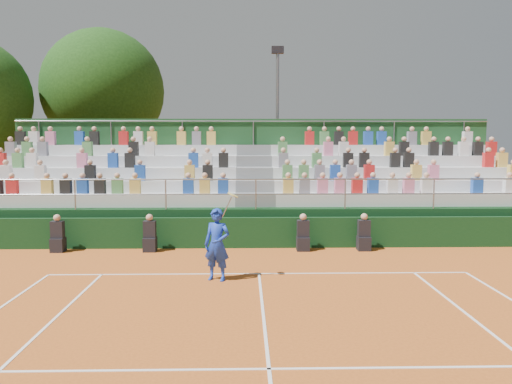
{
  "coord_description": "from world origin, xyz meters",
  "views": [
    {
      "loc": [
        -0.36,
        -12.8,
        3.49
      ],
      "look_at": [
        0.0,
        3.5,
        1.8
      ],
      "focal_mm": 35.0,
      "sensor_mm": 36.0,
      "label": 1
    }
  ],
  "objects": [
    {
      "name": "ground",
      "position": [
        0.0,
        0.0,
        0.0
      ],
      "size": [
        90.0,
        90.0,
        0.0
      ],
      "primitive_type": "plane",
      "color": "#C35E20",
      "rests_on": "ground"
    },
    {
      "name": "courtside_wall",
      "position": [
        0.0,
        3.2,
        0.5
      ],
      "size": [
        20.0,
        0.15,
        1.0
      ],
      "primitive_type": "cube",
      "color": "black",
      "rests_on": "ground"
    },
    {
      "name": "line_officials",
      "position": [
        -1.18,
        2.75,
        0.48
      ],
      "size": [
        10.07,
        0.4,
        1.19
      ],
      "color": "black",
      "rests_on": "ground"
    },
    {
      "name": "grandstand",
      "position": [
        -0.0,
        6.44,
        1.09
      ],
      "size": [
        20.0,
        5.2,
        4.4
      ],
      "color": "black",
      "rests_on": "ground"
    },
    {
      "name": "tennis_player",
      "position": [
        -1.06,
        -0.56,
        0.91
      ],
      "size": [
        0.91,
        0.63,
        2.22
      ],
      "color": "#1838B5",
      "rests_on": "ground"
    },
    {
      "name": "tree_east",
      "position": [
        -7.88,
        14.24,
        6.11
      ],
      "size": [
        6.41,
        6.41,
        9.33
      ],
      "color": "#3A2115",
      "rests_on": "ground"
    },
    {
      "name": "floodlight_mast",
      "position": [
        1.26,
        12.19,
        4.71
      ],
      "size": [
        0.6,
        0.25,
        8.08
      ],
      "color": "gray",
      "rests_on": "ground"
    }
  ]
}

